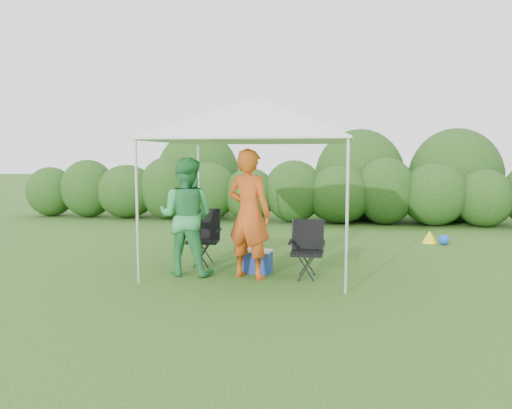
% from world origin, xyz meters
% --- Properties ---
extents(ground, '(70.00, 70.00, 0.00)m').
position_xyz_m(ground, '(0.00, 0.00, 0.00)').
color(ground, '#34611E').
extents(hedge, '(16.54, 1.53, 1.80)m').
position_xyz_m(hedge, '(0.12, 6.00, 0.82)').
color(hedge, '#274F18').
rests_on(hedge, ground).
extents(canopy, '(3.10, 3.10, 2.83)m').
position_xyz_m(canopy, '(0.00, 0.50, 2.46)').
color(canopy, silver).
rests_on(canopy, ground).
extents(chair_right, '(0.56, 0.51, 0.88)m').
position_xyz_m(chair_right, '(0.90, -0.17, 0.50)').
color(chair_right, black).
rests_on(chair_right, ground).
extents(chair_left, '(0.64, 0.59, 0.95)m').
position_xyz_m(chair_left, '(-0.92, 0.39, 0.54)').
color(chair_left, black).
rests_on(chair_left, ground).
extents(man, '(0.83, 0.68, 1.97)m').
position_xyz_m(man, '(0.04, -0.39, 0.99)').
color(man, '#C74B16').
rests_on(man, ground).
extents(woman, '(0.92, 0.73, 1.84)m').
position_xyz_m(woman, '(-0.98, -0.35, 0.92)').
color(woman, green).
rests_on(woman, ground).
extents(cooler, '(0.47, 0.37, 0.37)m').
position_xyz_m(cooler, '(0.11, -0.04, 0.19)').
color(cooler, navy).
rests_on(cooler, ground).
extents(bottle, '(0.06, 0.06, 0.22)m').
position_xyz_m(bottle, '(0.17, -0.08, 0.48)').
color(bottle, '#592D0C').
rests_on(bottle, cooler).
extents(lawn_toy, '(0.53, 0.44, 0.26)m').
position_xyz_m(lawn_toy, '(3.29, 3.22, 0.12)').
color(lawn_toy, yellow).
rests_on(lawn_toy, ground).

